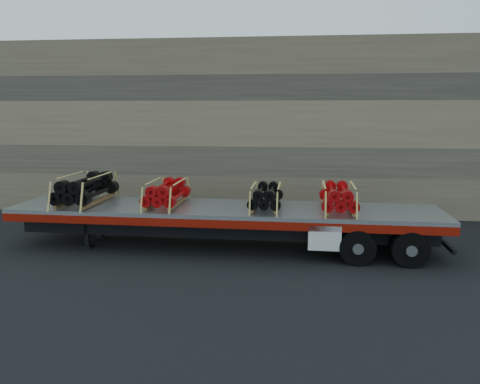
# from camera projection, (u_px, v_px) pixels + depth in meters

# --- Properties ---
(ground) EXTENTS (120.00, 120.00, 0.00)m
(ground) POSITION_uv_depth(u_px,v_px,m) (211.00, 252.00, 14.19)
(ground) COLOR black
(ground) RESTS_ON ground
(rock_wall) EXTENTS (44.00, 3.00, 7.00)m
(rock_wall) POSITION_uv_depth(u_px,v_px,m) (236.00, 127.00, 19.94)
(rock_wall) COLOR #7A6B54
(rock_wall) RESTS_ON ground
(trailer) EXTENTS (13.15, 2.79, 1.31)m
(trailer) POSITION_uv_depth(u_px,v_px,m) (224.00, 227.00, 14.52)
(trailer) COLOR #A9ACB1
(trailer) RESTS_ON ground
(bundle_front) EXTENTS (1.27, 2.46, 0.86)m
(bundle_front) POSITION_uv_depth(u_px,v_px,m) (86.00, 190.00, 14.89)
(bundle_front) COLOR black
(bundle_front) RESTS_ON trailer
(bundle_midfront) EXTENTS (1.08, 2.10, 0.74)m
(bundle_midfront) POSITION_uv_depth(u_px,v_px,m) (167.00, 194.00, 14.57)
(bundle_midfront) COLOR #B4090B
(bundle_midfront) RESTS_ON trailer
(bundle_midrear) EXTENTS (0.99, 1.92, 0.67)m
(bundle_midrear) POSITION_uv_depth(u_px,v_px,m) (266.00, 197.00, 14.18)
(bundle_midrear) COLOR black
(bundle_midrear) RESTS_ON trailer
(bundle_rear) EXTENTS (1.07, 2.08, 0.73)m
(bundle_rear) POSITION_uv_depth(u_px,v_px,m) (338.00, 198.00, 13.90)
(bundle_rear) COLOR #B4090B
(bundle_rear) RESTS_ON trailer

